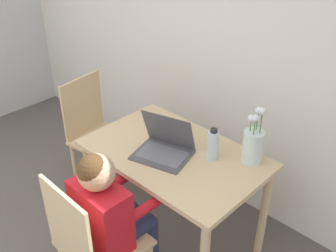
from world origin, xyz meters
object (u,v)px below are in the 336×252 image
Objects in this scene: chair_occupied at (93,245)px; laptop at (165,145)px; water_bottle at (213,145)px; chair_spare at (97,134)px; flower_vase at (253,144)px; person_seated at (109,209)px.

laptop is (-0.05, 0.59, 0.32)m from chair_occupied.
laptop is 0.28m from water_bottle.
water_bottle is (1.04, 0.06, 0.35)m from chair_spare.
chair_occupied is at bearing -103.59° from water_bottle.
chair_spare is 0.88m from laptop.
chair_occupied is 0.67m from laptop.
laptop reaches higher than water_bottle.
flower_vase is at bearing 18.60° from laptop.
water_bottle is at bearing -143.31° from flower_vase.
chair_occupied and chair_spare have the same top height.
person_seated is 0.67m from water_bottle.
chair_spare is 0.89× the size of person_seated.
chair_occupied is at bearing -136.80° from chair_spare.
chair_occupied is 0.89× the size of person_seated.
flower_vase reaches higher than chair_spare.
chair_occupied is at bearing -100.53° from laptop.
flower_vase reaches higher than laptop.
person_seated is 0.86m from flower_vase.
chair_occupied is at bearing 90.00° from person_seated.
chair_spare is at bearing 157.66° from laptop.
flower_vase is (0.36, 0.87, 0.38)m from chair_occupied.
person_seated is 5.02× the size of water_bottle.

